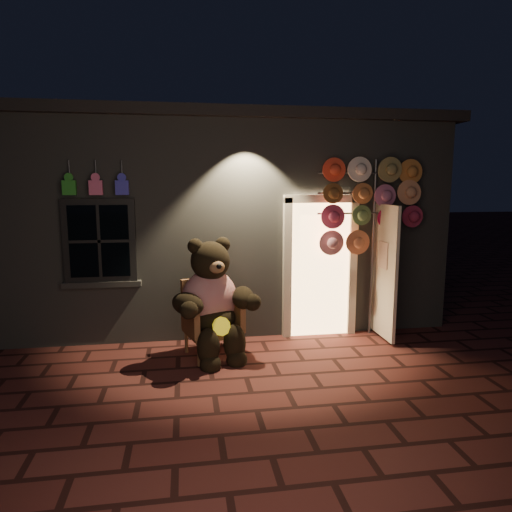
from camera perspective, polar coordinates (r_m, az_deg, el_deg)
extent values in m
plane|color=#592622|center=(5.79, -1.22, -14.96)|extent=(60.00, 60.00, 0.00)
cube|color=slate|center=(9.30, -4.60, 4.65)|extent=(7.00, 5.00, 3.30)
cube|color=black|center=(9.33, -4.74, 15.31)|extent=(7.30, 5.30, 0.16)
cube|color=black|center=(6.86, -18.93, 1.80)|extent=(1.00, 0.10, 1.20)
cube|color=black|center=(6.83, -18.98, 1.77)|extent=(0.82, 0.06, 1.02)
cube|color=slate|center=(6.96, -18.67, -3.35)|extent=(1.10, 0.14, 0.08)
cube|color=#FFC072|center=(7.15, 7.91, -1.57)|extent=(0.92, 0.10, 2.10)
cube|color=beige|center=(6.98, 3.91, -1.76)|extent=(0.12, 0.12, 2.20)
cube|color=beige|center=(7.28, 11.92, -1.49)|extent=(0.12, 0.12, 2.20)
cube|color=beige|center=(7.00, 8.20, 7.10)|extent=(1.16, 0.12, 0.12)
cube|color=beige|center=(7.12, 15.75, -1.87)|extent=(0.05, 0.80, 2.00)
cube|color=#2B9127|center=(6.80, -22.31, 7.90)|extent=(0.18, 0.07, 0.20)
cylinder|color=#59595E|center=(6.86, -22.32, 10.00)|extent=(0.02, 0.02, 0.25)
cube|color=#E65E8C|center=(6.73, -19.38, 8.06)|extent=(0.18, 0.07, 0.20)
cylinder|color=#59595E|center=(6.79, -19.40, 10.18)|extent=(0.02, 0.02, 0.25)
cube|color=#3A36BF|center=(6.68, -16.39, 8.20)|extent=(0.18, 0.07, 0.20)
cylinder|color=#59595E|center=(6.74, -16.42, 10.33)|extent=(0.02, 0.02, 0.25)
cube|color=#9E643D|center=(6.38, -5.45, -9.22)|extent=(0.84, 0.81, 0.10)
cube|color=#9E643D|center=(6.55, -6.40, -5.64)|extent=(0.68, 0.27, 0.68)
cube|color=#9E643D|center=(6.20, -8.22, -7.92)|extent=(0.25, 0.58, 0.39)
cube|color=#9E643D|center=(6.42, -2.69, -7.25)|extent=(0.25, 0.58, 0.39)
cylinder|color=#9E643D|center=(6.11, -7.12, -12.12)|extent=(0.05, 0.05, 0.31)
cylinder|color=#9E643D|center=(6.31, -1.99, -11.36)|extent=(0.05, 0.05, 0.31)
cylinder|color=#9E643D|center=(6.60, -8.69, -10.53)|extent=(0.05, 0.05, 0.31)
cylinder|color=#9E643D|center=(6.78, -3.89, -9.90)|extent=(0.05, 0.05, 0.31)
ellipsoid|color=#A9121B|center=(6.31, -5.84, -5.37)|extent=(0.93, 0.83, 0.82)
ellipsoid|color=black|center=(6.30, -5.52, -7.69)|extent=(0.78, 0.71, 0.39)
sphere|color=black|center=(6.15, -5.74, -0.61)|extent=(0.66, 0.66, 0.53)
sphere|color=black|center=(6.09, -7.61, 1.23)|extent=(0.21, 0.21, 0.21)
sphere|color=black|center=(6.22, -4.19, 1.45)|extent=(0.21, 0.21, 0.21)
ellipsoid|color=olive|center=(5.94, -4.92, -1.40)|extent=(0.24, 0.20, 0.17)
ellipsoid|color=black|center=(5.95, -8.55, -5.97)|extent=(0.56, 0.61, 0.30)
ellipsoid|color=black|center=(6.22, -1.65, -5.21)|extent=(0.33, 0.55, 0.30)
ellipsoid|color=black|center=(6.02, -5.97, -11.27)|extent=(0.30, 0.30, 0.51)
ellipsoid|color=black|center=(6.14, -2.69, -10.80)|extent=(0.30, 0.30, 0.51)
sphere|color=black|center=(6.03, -5.71, -13.33)|extent=(0.28, 0.28, 0.28)
sphere|color=black|center=(6.16, -2.42, -12.81)|extent=(0.28, 0.28, 0.28)
cylinder|color=yellow|center=(5.99, -4.34, -8.76)|extent=(0.27, 0.17, 0.24)
cylinder|color=#59595E|center=(7.29, 14.37, 0.88)|extent=(0.04, 0.04, 2.71)
cylinder|color=#59595E|center=(7.09, 12.53, 10.11)|extent=(1.21, 0.03, 0.03)
cylinder|color=#59595E|center=(7.09, 12.45, 7.67)|extent=(1.21, 0.03, 0.03)
cylinder|color=#59595E|center=(7.10, 12.36, 5.24)|extent=(1.21, 0.03, 0.03)
cylinder|color=#F84429|center=(6.91, 9.83, 10.64)|extent=(0.34, 0.11, 0.35)
cylinder|color=white|center=(7.02, 13.08, 10.51)|extent=(0.34, 0.11, 0.35)
cylinder|color=olive|center=(7.15, 16.21, 10.36)|extent=(0.34, 0.11, 0.35)
cylinder|color=orange|center=(7.38, 18.88, 10.18)|extent=(0.34, 0.11, 0.35)
cylinder|color=brown|center=(6.88, 9.84, 7.71)|extent=(0.34, 0.11, 0.35)
cylinder|color=#B66D3B|center=(6.99, 13.07, 7.63)|extent=(0.34, 0.11, 0.35)
cylinder|color=#CB6D9A|center=(7.21, 15.88, 7.56)|extent=(0.34, 0.11, 0.35)
cylinder|color=#EF9C6C|center=(7.36, 18.85, 7.44)|extent=(0.34, 0.11, 0.35)
cylinder|color=#D94066|center=(6.87, 9.84, 4.77)|extent=(0.34, 0.11, 0.35)
cylinder|color=#5B834C|center=(7.06, 12.78, 4.79)|extent=(0.34, 0.11, 0.35)
cylinder|color=#B70E3C|center=(7.19, 15.86, 4.75)|extent=(0.34, 0.11, 0.35)
cylinder|color=#AF2A4B|center=(7.34, 18.82, 4.69)|extent=(0.34, 0.11, 0.35)
cylinder|color=#C87B87|center=(6.96, 9.60, 1.92)|extent=(0.34, 0.11, 0.35)
cylinder|color=#DB8055|center=(7.07, 12.77, 1.93)|extent=(0.34, 0.11, 0.35)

